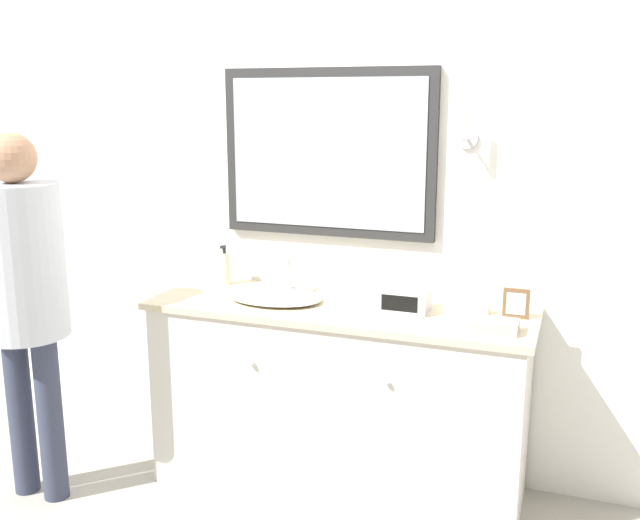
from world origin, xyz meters
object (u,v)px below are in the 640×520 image
Objects in this scene: picture_frame at (516,303)px; person at (22,279)px; sink_basin at (275,296)px; appliance_box at (404,299)px; soap_bottle at (225,268)px.

person is at bearing -163.14° from picture_frame.
picture_frame is at bearing 5.25° from sink_basin.
appliance_box is 0.47m from picture_frame.
sink_basin reaches higher than picture_frame.
soap_bottle is 0.12× the size of person.
appliance_box is at bearing 19.94° from person.
soap_bottle is 0.90× the size of appliance_box.
appliance_box is at bearing -173.99° from picture_frame.
sink_basin reaches higher than appliance_box.
person reaches higher than soap_bottle.
picture_frame is 2.11m from person.
person is at bearing -131.25° from soap_bottle.
person reaches higher than appliance_box.
person is (-0.96, -0.51, 0.12)m from sink_basin.
sink_basin is 1.06m from picture_frame.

